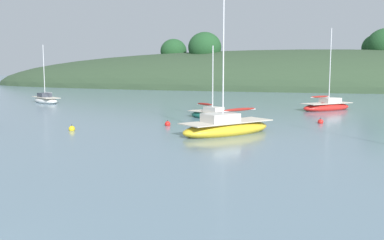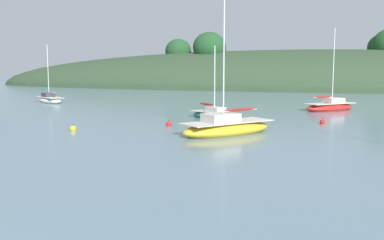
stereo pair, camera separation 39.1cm
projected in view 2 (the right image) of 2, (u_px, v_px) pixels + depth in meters
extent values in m
ellipsoid|color=#2D422B|center=(291.00, 88.00, 94.35)|extent=(150.00, 36.00, 16.66)
ellipsoid|color=#1E4723|center=(209.00, 47.00, 94.48)|extent=(7.34, 6.67, 6.67)
ellipsoid|color=#1E4723|center=(383.00, 48.00, 89.75)|extent=(6.40, 5.82, 5.82)
ellipsoid|color=#1E4723|center=(178.00, 51.00, 101.21)|extent=(6.21, 5.64, 5.64)
ellipsoid|color=red|center=(330.00, 108.00, 44.96)|extent=(5.83, 6.00, 1.00)
cube|color=beige|center=(330.00, 103.00, 44.91)|extent=(5.37, 5.52, 0.06)
cube|color=beige|center=(333.00, 101.00, 45.11)|extent=(2.38, 2.40, 0.55)
cylinder|color=silver|center=(334.00, 66.00, 44.59)|extent=(0.09, 0.09, 7.75)
cylinder|color=silver|center=(323.00, 97.00, 44.35)|extent=(1.85, 1.95, 0.07)
ellipsoid|color=maroon|center=(323.00, 97.00, 44.34)|extent=(1.88, 1.97, 0.20)
ellipsoid|color=#196B56|center=(213.00, 116.00, 37.69)|extent=(4.98, 4.05, 0.78)
cube|color=beige|center=(213.00, 112.00, 37.65)|extent=(4.58, 3.73, 0.06)
cube|color=beige|center=(216.00, 110.00, 37.32)|extent=(1.89, 1.75, 0.47)
cylinder|color=silver|center=(215.00, 79.00, 37.12)|extent=(0.09, 0.09, 5.73)
cylinder|color=silver|center=(207.00, 105.00, 38.18)|extent=(1.75, 1.18, 0.07)
ellipsoid|color=maroon|center=(207.00, 104.00, 38.17)|extent=(1.75, 1.24, 0.20)
ellipsoid|color=white|center=(50.00, 100.00, 55.05)|extent=(5.96, 5.00, 0.94)
cube|color=beige|center=(50.00, 97.00, 55.00)|extent=(5.48, 4.60, 0.06)
cube|color=#333842|center=(48.00, 95.00, 55.34)|extent=(2.28, 2.14, 0.53)
cylinder|color=silver|center=(48.00, 71.00, 54.83)|extent=(0.09, 0.09, 6.63)
cylinder|color=silver|center=(52.00, 92.00, 54.18)|extent=(2.06, 1.47, 0.07)
ellipsoid|color=gold|center=(227.00, 129.00, 28.85)|extent=(6.20, 7.03, 1.13)
cube|color=beige|center=(227.00, 122.00, 28.79)|extent=(5.71, 6.47, 0.06)
cube|color=beige|center=(221.00, 118.00, 28.44)|extent=(2.61, 2.73, 0.59)
cylinder|color=silver|center=(224.00, 50.00, 28.02)|extent=(0.09, 0.09, 9.47)
cylinder|color=silver|center=(240.00, 110.00, 29.34)|extent=(1.87, 2.38, 0.07)
ellipsoid|color=maroon|center=(240.00, 110.00, 29.33)|extent=(1.90, 2.37, 0.20)
sphere|color=yellow|center=(73.00, 129.00, 30.52)|extent=(0.44, 0.44, 0.44)
cylinder|color=black|center=(73.00, 125.00, 30.49)|extent=(0.04, 0.04, 0.10)
sphere|color=red|center=(322.00, 122.00, 34.20)|extent=(0.44, 0.44, 0.44)
cylinder|color=black|center=(323.00, 119.00, 34.16)|extent=(0.04, 0.04, 0.10)
sphere|color=red|center=(169.00, 124.00, 33.02)|extent=(0.44, 0.44, 0.44)
cylinder|color=black|center=(169.00, 121.00, 32.98)|extent=(0.04, 0.04, 0.10)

